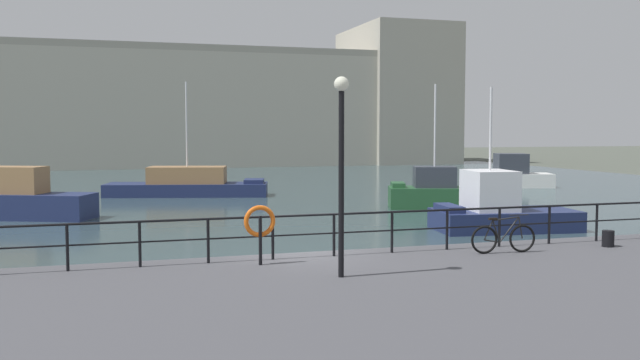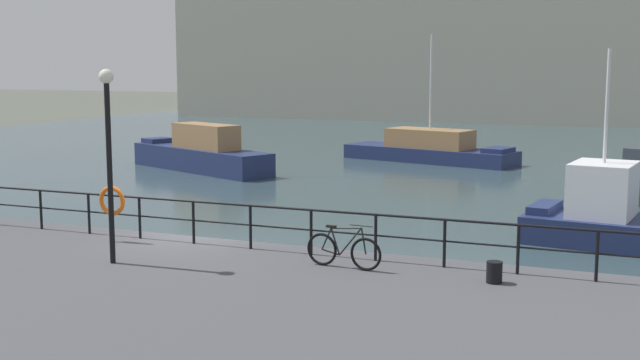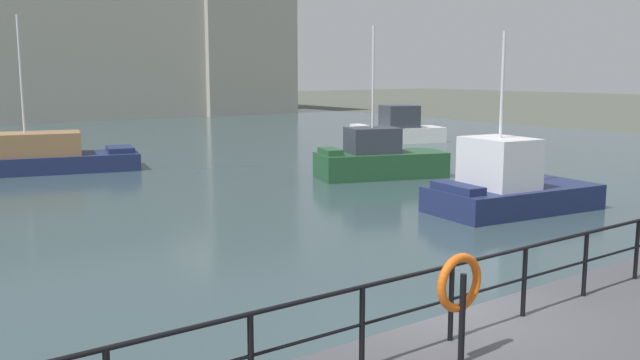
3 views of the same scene
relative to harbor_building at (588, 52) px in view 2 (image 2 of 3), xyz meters
name	(u,v)px [view 2 (image 2 of 3)]	position (x,y,z in m)	size (l,w,h in m)	color
ground_plane	(188,268)	(-5.36, -61.52, -6.39)	(240.00, 240.00, 0.00)	#4C5147
water_basin	(452,152)	(-5.36, -31.32, -6.39)	(80.00, 60.00, 0.01)	#33474C
quay_promenade	(2,326)	(-5.36, -68.02, -5.96)	(56.00, 13.00, 0.86)	#47474C
harbor_building	(588,52)	(0.00, 0.00, 0.00)	(68.91, 15.25, 16.18)	#B2AD9E
moored_small_launch	(616,218)	(4.79, -54.48, -5.58)	(5.84, 3.39, 5.67)	navy
moored_blue_motorboat	(201,154)	(-14.97, -44.45, -5.53)	(9.18, 5.56, 2.34)	navy
moored_white_yacht	(430,149)	(-5.39, -36.43, -5.69)	(9.93, 4.89, 6.84)	navy
quay_railing	(139,210)	(-6.27, -62.27, -4.80)	(25.13, 0.07, 1.08)	black
parked_bicycle	(343,250)	(-0.44, -63.16, -5.14)	(1.77, 0.22, 0.98)	black
mooring_bollard	(494,272)	(2.80, -63.15, -5.31)	(0.32, 0.32, 0.44)	black
life_ring_stand	(112,203)	(-6.70, -62.80, -4.56)	(0.75, 0.16, 1.40)	black
quay_lamp_post	(108,139)	(-5.34, -64.67, -2.77)	(0.32, 0.32, 4.27)	black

